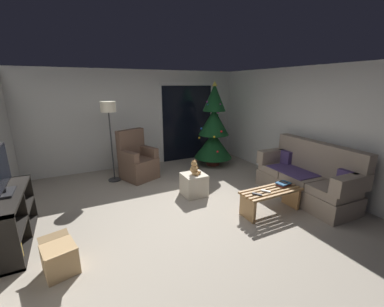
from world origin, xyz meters
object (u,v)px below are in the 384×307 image
(remote_graphite, at_px, (257,194))
(teddy_bear_honey, at_px, (194,168))
(media_shelf, at_px, (8,223))
(ottoman, at_px, (194,184))
(book_stack, at_px, (283,184))
(cell_phone, at_px, (283,182))
(teddy_bear_chestnut_by_tree, at_px, (195,166))
(christmas_tree, at_px, (214,130))
(floor_lamp, at_px, (109,115))
(coffee_table, at_px, (271,197))
(armchair, at_px, (137,161))
(cardboard_box_open_near_shelf, at_px, (60,259))
(television, at_px, (0,171))
(couch, at_px, (307,178))
(remote_white, at_px, (266,191))

(remote_graphite, distance_m, teddy_bear_honey, 1.34)
(media_shelf, relative_size, ottoman, 3.18)
(book_stack, height_order, teddy_bear_honey, teddy_bear_honey)
(cell_phone, bearing_deg, remote_graphite, 179.45)
(book_stack, bearing_deg, teddy_bear_chestnut_by_tree, 102.69)
(remote_graphite, xyz_separation_m, media_shelf, (-3.47, 0.91, -0.07))
(christmas_tree, relative_size, teddy_bear_chestnut_by_tree, 7.76)
(cell_phone, distance_m, christmas_tree, 2.64)
(ottoman, xyz_separation_m, teddy_bear_chestnut_by_tree, (0.66, 1.26, -0.10))
(cell_phone, height_order, floor_lamp, floor_lamp)
(remote_graphite, bearing_deg, teddy_bear_honey, 78.76)
(coffee_table, distance_m, armchair, 3.08)
(ottoman, distance_m, cardboard_box_open_near_shelf, 2.61)
(remote_graphite, distance_m, television, 3.63)
(remote_graphite, xyz_separation_m, teddy_bear_chestnut_by_tree, (0.14, 2.49, -0.30))
(book_stack, relative_size, floor_lamp, 0.14)
(book_stack, distance_m, teddy_bear_chestnut_by_tree, 2.48)
(ottoman, bearing_deg, media_shelf, -173.71)
(couch, relative_size, teddy_bear_honey, 6.91)
(cell_phone, height_order, cardboard_box_open_near_shelf, cell_phone)
(couch, relative_size, christmas_tree, 0.89)
(christmas_tree, xyz_separation_m, cardboard_box_open_near_shelf, (-3.66, -2.63, -0.80))
(couch, xyz_separation_m, ottoman, (-1.90, 1.06, -0.18))
(remote_graphite, distance_m, media_shelf, 3.59)
(remote_white, xyz_separation_m, christmas_tree, (0.59, 2.67, 0.55))
(ottoman, distance_m, teddy_bear_honey, 0.34)
(christmas_tree, height_order, armchair, christmas_tree)
(coffee_table, relative_size, remote_graphite, 7.05)
(cell_phone, bearing_deg, coffee_table, -178.45)
(teddy_bear_honey, bearing_deg, remote_white, -58.98)
(remote_graphite, distance_m, cardboard_box_open_near_shelf, 2.87)
(floor_lamp, bearing_deg, cell_phone, -46.56)
(ottoman, relative_size, teddy_bear_chestnut_by_tree, 1.54)
(coffee_table, distance_m, teddy_bear_honey, 1.49)
(christmas_tree, xyz_separation_m, armchair, (-2.09, -0.05, -0.57))
(media_shelf, bearing_deg, teddy_bear_honey, 6.11)
(coffee_table, height_order, media_shelf, media_shelf)
(christmas_tree, bearing_deg, armchair, -178.72)
(ottoman, bearing_deg, cell_phone, -43.34)
(ottoman, bearing_deg, television, -174.71)
(floor_lamp, distance_m, television, 2.44)
(book_stack, height_order, floor_lamp, floor_lamp)
(teddy_bear_honey, bearing_deg, christmas_tree, 48.12)
(book_stack, distance_m, teddy_bear_honey, 1.65)
(couch, height_order, christmas_tree, christmas_tree)
(floor_lamp, height_order, teddy_bear_honey, floor_lamp)
(coffee_table, height_order, cardboard_box_open_near_shelf, coffee_table)
(armchair, relative_size, media_shelf, 0.81)
(couch, bearing_deg, christmas_tree, 102.85)
(television, bearing_deg, floor_lamp, 47.45)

